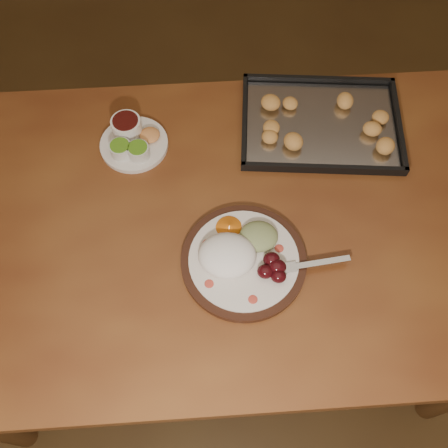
{
  "coord_description": "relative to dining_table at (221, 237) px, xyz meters",
  "views": [
    {
      "loc": [
        0.03,
        -0.68,
        1.82
      ],
      "look_at": [
        0.02,
        -0.12,
        0.77
      ],
      "focal_mm": 40.0,
      "sensor_mm": 36.0,
      "label": 1
    }
  ],
  "objects": [
    {
      "name": "baking_tray",
      "position": [
        0.26,
        0.3,
        0.11
      ],
      "size": [
        0.43,
        0.32,
        0.04
      ],
      "rotation": [
        0.0,
        0.0,
        -0.02
      ],
      "color": "black",
      "rests_on": "dining_table"
    },
    {
      "name": "dining_table",
      "position": [
        0.0,
        0.0,
        0.0
      ],
      "size": [
        1.57,
        1.03,
        0.75
      ],
      "rotation": [
        0.0,
        0.0,
        0.09
      ],
      "color": "brown",
      "rests_on": "ground"
    },
    {
      "name": "dinner_plate",
      "position": [
        0.05,
        -0.11,
        0.12
      ],
      "size": [
        0.39,
        0.29,
        0.07
      ],
      "rotation": [
        0.0,
        0.0,
        -0.18
      ],
      "color": "black",
      "rests_on": "dining_table"
    },
    {
      "name": "condiment_saucer",
      "position": [
        -0.24,
        0.22,
        0.12
      ],
      "size": [
        0.18,
        0.18,
        0.06
      ],
      "rotation": [
        0.0,
        0.0,
        0.2
      ],
      "color": "silver",
      "rests_on": "dining_table"
    },
    {
      "name": "ground",
      "position": [
        -0.01,
        0.1,
        -0.65
      ],
      "size": [
        4.0,
        4.0,
        0.0
      ],
      "primitive_type": "plane",
      "color": "brown",
      "rests_on": "ground"
    }
  ]
}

